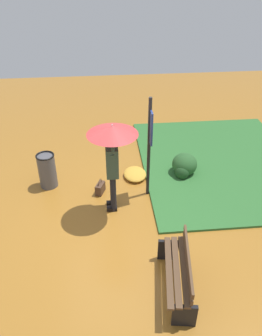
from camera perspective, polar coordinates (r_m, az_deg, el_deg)
ground_plane at (r=7.27m, az=-2.38°, el=-7.43°), size 18.00×18.00×0.00m
grass_verge at (r=9.09m, az=14.68°, el=0.89°), size 4.80×4.00×0.05m
person_with_umbrella at (r=6.45m, az=-3.16°, el=3.63°), size 0.96×0.96×2.04m
info_sign_post at (r=7.00m, az=3.15°, el=5.18°), size 0.44×0.07×2.30m
handbag at (r=7.75m, az=-5.16°, el=-3.36°), size 0.33×0.24×0.37m
park_bench at (r=5.69m, az=7.97°, el=-16.77°), size 1.40×0.57×0.75m
trash_bin at (r=8.01m, az=-13.81°, el=-0.40°), size 0.42×0.42×0.83m
shrub_cluster at (r=8.35m, az=8.85°, el=0.37°), size 0.67×0.60×0.54m
leaf_pile_by_bench at (r=8.27m, az=0.66°, el=-1.01°), size 0.68×0.54×0.15m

